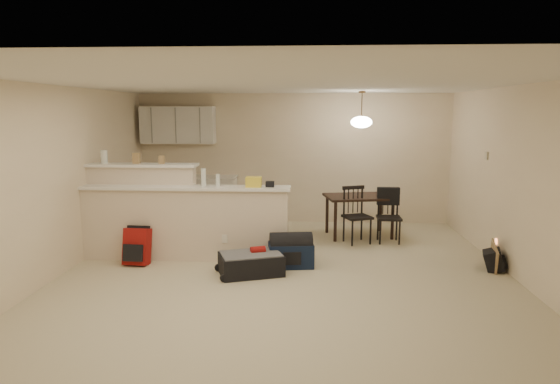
# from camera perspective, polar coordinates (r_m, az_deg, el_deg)

# --- Properties ---
(room) EXTENTS (7.00, 7.02, 2.50)m
(room) POSITION_cam_1_polar(r_m,az_deg,el_deg) (6.22, 0.55, 0.77)
(room) COLOR beige
(room) RESTS_ON ground
(breakfast_bar) EXTENTS (3.08, 0.58, 1.39)m
(breakfast_bar) POSITION_cam_1_polar(r_m,az_deg,el_deg) (7.58, -12.50, -2.84)
(breakfast_bar) COLOR beige
(breakfast_bar) RESTS_ON ground
(upper_cabinets) EXTENTS (1.40, 0.34, 0.70)m
(upper_cabinets) POSITION_cam_1_polar(r_m,az_deg,el_deg) (9.79, -11.57, 7.50)
(upper_cabinets) COLOR white
(upper_cabinets) RESTS_ON room
(kitchen_counter) EXTENTS (1.80, 0.60, 0.90)m
(kitchen_counter) POSITION_cam_1_polar(r_m,az_deg,el_deg) (9.77, -10.36, -1.02)
(kitchen_counter) COLOR white
(kitchen_counter) RESTS_ON ground
(thermostat) EXTENTS (0.02, 0.12, 0.12)m
(thermostat) POSITION_cam_1_polar(r_m,az_deg,el_deg) (8.19, 22.52, 3.87)
(thermostat) COLOR beige
(thermostat) RESTS_ON room
(jar) EXTENTS (0.10, 0.10, 0.20)m
(jar) POSITION_cam_1_polar(r_m,az_deg,el_deg) (7.91, -19.46, 3.81)
(jar) COLOR silver
(jar) RESTS_ON breakfast_bar
(cereal_box) EXTENTS (0.10, 0.07, 0.16)m
(cereal_box) POSITION_cam_1_polar(r_m,az_deg,el_deg) (7.74, -16.10, 3.72)
(cereal_box) COLOR #9F7F52
(cereal_box) RESTS_ON breakfast_bar
(small_box) EXTENTS (0.08, 0.06, 0.12)m
(small_box) POSITION_cam_1_polar(r_m,az_deg,el_deg) (7.62, -13.37, 3.60)
(small_box) COLOR #9F7F52
(small_box) RESTS_ON breakfast_bar
(bottle_a) EXTENTS (0.07, 0.07, 0.26)m
(bottle_a) POSITION_cam_1_polar(r_m,az_deg,el_deg) (7.27, -8.73, 1.66)
(bottle_a) COLOR silver
(bottle_a) RESTS_ON breakfast_bar
(bottle_b) EXTENTS (0.06, 0.06, 0.18)m
(bottle_b) POSITION_cam_1_polar(r_m,az_deg,el_deg) (7.24, -7.12, 1.34)
(bottle_b) COLOR silver
(bottle_b) RESTS_ON breakfast_bar
(bag_lump) EXTENTS (0.22, 0.18, 0.14)m
(bag_lump) POSITION_cam_1_polar(r_m,az_deg,el_deg) (7.16, -3.03, 1.15)
(bag_lump) COLOR #9F7F52
(bag_lump) RESTS_ON breakfast_bar
(pouch) EXTENTS (0.12, 0.10, 0.08)m
(pouch) POSITION_cam_1_polar(r_m,az_deg,el_deg) (7.15, -1.16, 0.90)
(pouch) COLOR #9F7F52
(pouch) RESTS_ON breakfast_bar
(dining_table) EXTENTS (1.27, 0.97, 0.72)m
(dining_table) POSITION_cam_1_polar(r_m,az_deg,el_deg) (8.75, 9.05, -0.98)
(dining_table) COLOR black
(dining_table) RESTS_ON ground
(pendant_lamp) EXTENTS (0.36, 0.36, 0.62)m
(pendant_lamp) POSITION_cam_1_polar(r_m,az_deg,el_deg) (8.62, 9.28, 7.95)
(pendant_lamp) COLOR brown
(pendant_lamp) RESTS_ON room
(dining_chair_near) EXTENTS (0.53, 0.52, 0.94)m
(dining_chair_near) POSITION_cam_1_polar(r_m,az_deg,el_deg) (8.32, 8.84, -2.65)
(dining_chair_near) COLOR black
(dining_chair_near) RESTS_ON ground
(dining_chair_far) EXTENTS (0.39, 0.37, 0.88)m
(dining_chair_far) POSITION_cam_1_polar(r_m,az_deg,el_deg) (8.46, 12.35, -2.73)
(dining_chair_far) COLOR black
(dining_chair_far) RESTS_ON ground
(suitcase) EXTENTS (0.94, 0.77, 0.28)m
(suitcase) POSITION_cam_1_polar(r_m,az_deg,el_deg) (6.76, -3.34, -8.23)
(suitcase) COLOR black
(suitcase) RESTS_ON ground
(red_backpack) EXTENTS (0.36, 0.24, 0.52)m
(red_backpack) POSITION_cam_1_polar(r_m,az_deg,el_deg) (7.43, -16.02, -6.00)
(red_backpack) COLOR maroon
(red_backpack) RESTS_ON ground
(navy_duffel) EXTENTS (0.66, 0.42, 0.34)m
(navy_duffel) POSITION_cam_1_polar(r_m,az_deg,el_deg) (7.05, 1.25, -7.21)
(navy_duffel) COLOR #111E38
(navy_duffel) RESTS_ON ground
(black_daypack) EXTENTS (0.31, 0.37, 0.28)m
(black_daypack) POSITION_cam_1_polar(r_m,az_deg,el_deg) (7.51, 23.25, -7.18)
(black_daypack) COLOR black
(black_daypack) RESTS_ON ground
(cardboard_sheet) EXTENTS (0.10, 0.47, 0.36)m
(cardboard_sheet) POSITION_cam_1_polar(r_m,az_deg,el_deg) (7.50, 23.26, -6.90)
(cardboard_sheet) COLOR #9F7F52
(cardboard_sheet) RESTS_ON ground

